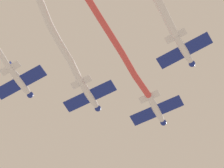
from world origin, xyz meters
name	(u,v)px	position (x,y,z in m)	size (l,w,h in m)	color
airplane_lead	(156,110)	(-1.21, -1.96, 62.05)	(5.20, 6.80, 1.68)	silver
smoke_trail_lead	(99,16)	(12.28, -6.43, 61.42)	(22.99, 8.35, 1.77)	#DB4C4C
airplane_left_wing	(90,95)	(2.29, -9.62, 62.05)	(5.20, 6.79, 1.68)	silver
airplane_right_wing	(184,50)	(6.04, 2.33, 62.35)	(5.20, 6.75, 1.68)	silver
airplane_slot	(20,82)	(5.79, -17.28, 61.75)	(5.20, 6.76, 1.68)	silver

